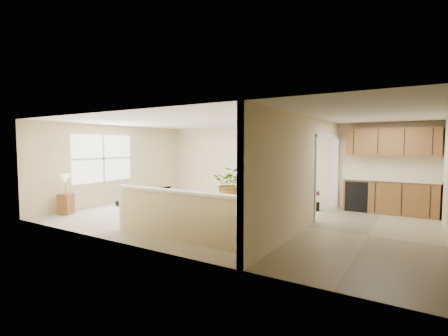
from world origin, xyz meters
The scene contains 19 objects.
floor centered at (0.00, 0.00, 0.00)m, with size 9.00×9.00×0.00m, color tan.
back_wall centered at (0.00, 3.00, 1.25)m, with size 9.00×0.04×2.50m, color beige.
front_wall centered at (0.00, -3.00, 1.25)m, with size 9.00×0.04×2.50m, color beige.
left_wall centered at (-4.50, 0.00, 1.25)m, with size 0.04×6.00×2.50m, color beige.
ceiling centered at (0.00, 0.00, 2.50)m, with size 9.00×6.00×0.04m, color white.
kitchen_vinyl centered at (3.15, 0.00, 0.00)m, with size 2.70×6.00×0.01m, color #998A68.
interior_partition centered at (1.80, 0.25, 1.22)m, with size 0.18×5.99×2.50m.
pony_half_wall centered at (0.08, -2.30, 0.52)m, with size 3.42×0.22×1.00m.
left_window centered at (-4.49, -0.50, 1.45)m, with size 0.05×2.15×1.45m, color white.
wall_art_left centered at (-0.95, 2.97, 1.75)m, with size 0.48×0.04×0.58m.
wall_mirror centered at (0.30, 2.97, 1.80)m, with size 0.55×0.04×0.55m.
kitchen_cabinets centered at (3.19, 2.73, 0.87)m, with size 2.36×0.65×2.33m.
piano centered at (-3.21, 0.12, 0.56)m, with size 1.83×1.86×1.34m.
piano_bench centered at (-1.86, -0.52, 0.26)m, with size 0.40×0.78×0.52m, color black.
loveseat centered at (0.00, 2.48, 0.33)m, with size 1.85×1.42×0.87m.
accent_table centered at (-1.26, 2.62, 0.50)m, with size 0.54×0.54×0.79m.
palm_plant centered at (-1.49, 2.21, 0.56)m, with size 1.28×1.21×1.14m.
small_plant centered at (1.45, 2.00, 0.25)m, with size 0.42×0.42×0.59m.
lamp_stand centered at (-4.15, -1.99, 0.46)m, with size 0.41×0.41×1.09m.
Camera 1 is at (4.07, -7.12, 1.86)m, focal length 26.00 mm.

